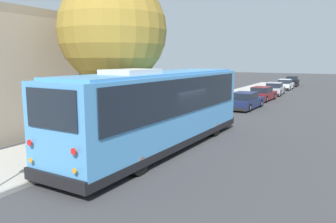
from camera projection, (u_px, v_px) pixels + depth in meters
name	position (u px, v px, depth m)	size (l,w,h in m)	color
ground_plane	(173.00, 147.00, 14.19)	(160.00, 160.00, 0.00)	#3D3D3F
sidewalk_slab	(107.00, 136.00, 15.92)	(80.00, 3.81, 0.15)	#B2AFA8
curb_strip	(140.00, 140.00, 14.98)	(80.00, 0.14, 0.15)	#9D9A94
shuttle_bus	(161.00, 106.00, 13.64)	(11.47, 2.79, 3.40)	#4C93D1
parked_sedan_navy	(245.00, 101.00, 24.95)	(4.69, 1.96, 1.26)	#19234C
parked_sedan_maroon	(262.00, 94.00, 29.88)	(4.51, 1.93, 1.26)	maroon
parked_sedan_silver	(275.00, 89.00, 34.79)	(4.74, 1.91, 1.28)	#A8AAAF
parked_sedan_white	(285.00, 85.00, 40.75)	(4.18, 1.71, 1.26)	silver
parked_sedan_black	(292.00, 81.00, 46.02)	(4.63, 1.94, 1.33)	black
street_tree	(114.00, 23.00, 15.29)	(5.04, 5.04, 8.19)	brown
sign_post_far	(47.00, 150.00, 10.79)	(0.06, 0.06, 1.30)	gray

